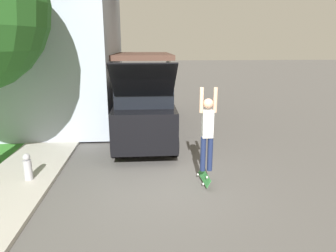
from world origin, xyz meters
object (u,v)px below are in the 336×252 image
at_px(skateboarder, 207,129).
at_px(fire_hydrant, 28,167).
at_px(skateboard, 204,177).
at_px(suv_parked, 144,108).
at_px(car_down_street, 143,76).

bearing_deg(skateboarder, fire_hydrant, 174.28).
bearing_deg(skateboard, suv_parked, 111.89).
bearing_deg(skateboarder, skateboard, 115.05).
distance_m(skateboarder, skateboard, 1.25).
bearing_deg(skateboarder, car_down_street, 94.79).
height_order(suv_parked, fire_hydrant, suv_parked).
height_order(skateboarder, fire_hydrant, skateboarder).
relative_size(suv_parked, car_down_street, 1.26).
height_order(car_down_street, skateboard, car_down_street).
relative_size(skateboard, fire_hydrant, 1.16).
xyz_separation_m(suv_parked, skateboard, (1.46, -3.63, -1.01)).
xyz_separation_m(skateboarder, skateboard, (-0.03, 0.06, -1.25)).
height_order(suv_parked, skateboard, suv_parked).
distance_m(suv_parked, skateboard, 4.04).
height_order(suv_parked, skateboarder, suv_parked).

